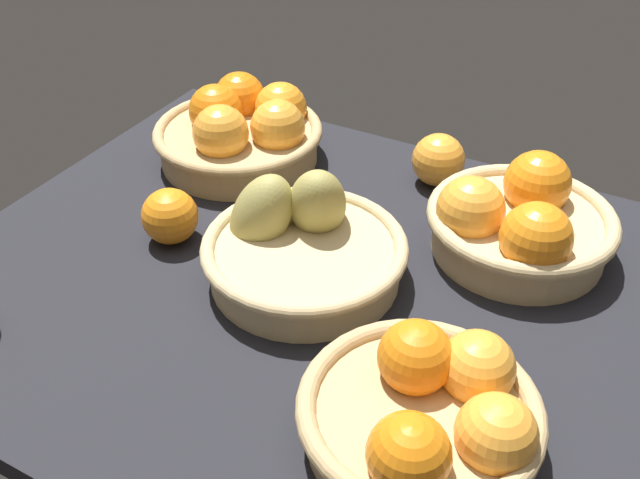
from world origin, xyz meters
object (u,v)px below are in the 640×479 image
(basket_center_pears, at_px, (302,243))
(basket_near_right, at_px, (429,413))
(loose_orange_front_gap, at_px, (438,160))
(basket_far_right, at_px, (518,222))
(basket_far_left, at_px, (242,130))
(loose_orange_side_gap, at_px, (170,216))

(basket_center_pears, height_order, basket_near_right, basket_center_pears)
(loose_orange_front_gap, bearing_deg, basket_far_right, -36.60)
(basket_center_pears, xyz_separation_m, basket_near_right, (0.23, -0.17, 0.00))
(basket_center_pears, xyz_separation_m, loose_orange_front_gap, (0.07, 0.26, -0.00))
(basket_center_pears, distance_m, loose_orange_front_gap, 0.27)
(basket_far_right, height_order, loose_orange_front_gap, basket_far_right)
(basket_far_left, bearing_deg, basket_near_right, -39.34)
(basket_near_right, height_order, basket_far_left, basket_far_left)
(basket_far_right, bearing_deg, loose_orange_side_gap, -155.04)
(basket_near_right, xyz_separation_m, basket_far_right, (-0.01, 0.32, 0.01))
(basket_far_right, bearing_deg, basket_far_left, 175.19)
(loose_orange_front_gap, bearing_deg, basket_far_left, -166.03)
(basket_far_right, xyz_separation_m, loose_orange_side_gap, (-0.39, -0.18, -0.01))
(basket_far_left, height_order, loose_orange_side_gap, basket_far_left)
(basket_far_left, bearing_deg, loose_orange_front_gap, 13.97)
(loose_orange_side_gap, bearing_deg, basket_center_pears, 8.70)
(basket_near_right, bearing_deg, basket_center_pears, 143.60)
(basket_near_right, relative_size, loose_orange_side_gap, 3.16)
(basket_center_pears, distance_m, basket_near_right, 0.28)
(basket_center_pears, height_order, basket_far_right, basket_center_pears)
(basket_near_right, bearing_deg, basket_far_left, 140.66)
(basket_near_right, relative_size, basket_far_right, 0.98)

